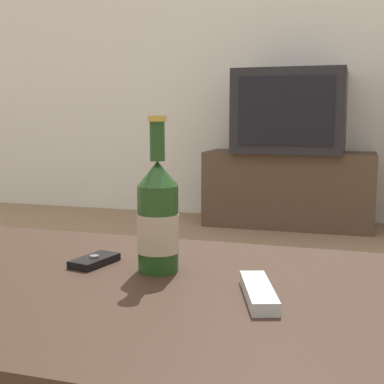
{
  "coord_description": "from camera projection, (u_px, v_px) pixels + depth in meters",
  "views": [
    {
      "loc": [
        0.36,
        -0.79,
        0.72
      ],
      "look_at": [
        0.0,
        0.38,
        0.55
      ],
      "focal_mm": 50.0,
      "sensor_mm": 36.0,
      "label": 1
    }
  ],
  "objects": [
    {
      "name": "beer_bottle",
      "position": [
        158.0,
        218.0,
        0.94
      ],
      "size": [
        0.07,
        0.07,
        0.27
      ],
      "color": "#1E4219",
      "rests_on": "coffee_table"
    },
    {
      "name": "remote_control",
      "position": [
        258.0,
        292.0,
        0.81
      ],
      "size": [
        0.09,
        0.16,
        0.02
      ],
      "rotation": [
        0.0,
        0.0,
        0.32
      ],
      "color": "beige",
      "rests_on": "coffee_table"
    },
    {
      "name": "tv_stand",
      "position": [
        289.0,
        189.0,
        3.53
      ],
      "size": [
        1.09,
        0.41,
        0.49
      ],
      "color": "#4C3828",
      "rests_on": "ground_plane"
    },
    {
      "name": "back_wall",
      "position": [
        306.0,
        31.0,
        3.63
      ],
      "size": [
        8.0,
        0.05,
        2.6
      ],
      "color": "silver",
      "rests_on": "ground_plane"
    },
    {
      "name": "coffee_table",
      "position": [
        123.0,
        319.0,
        0.9
      ],
      "size": [
        1.24,
        0.65,
        0.45
      ],
      "color": "#332116",
      "rests_on": "ground_plane"
    },
    {
      "name": "cell_phone",
      "position": [
        94.0,
        261.0,
        0.99
      ],
      "size": [
        0.07,
        0.11,
        0.02
      ],
      "rotation": [
        0.0,
        0.0,
        -0.21
      ],
      "color": "black",
      "rests_on": "coffee_table"
    },
    {
      "name": "television",
      "position": [
        291.0,
        111.0,
        3.46
      ],
      "size": [
        0.69,
        0.54,
        0.53
      ],
      "color": "black",
      "rests_on": "tv_stand"
    }
  ]
}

